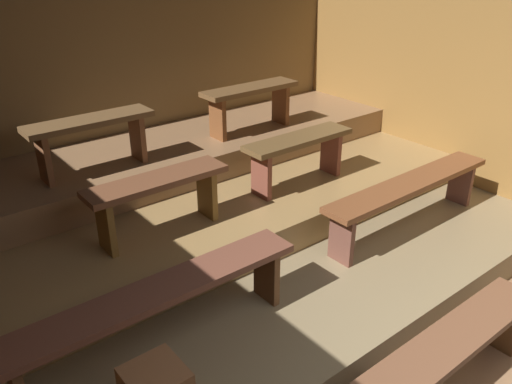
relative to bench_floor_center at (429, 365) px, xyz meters
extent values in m
cube|color=#8D6747|center=(0.15, 1.50, -0.43)|extent=(5.92, 5.33, 0.08)
cube|color=brown|center=(0.15, 3.79, 0.79)|extent=(5.92, 0.06, 2.35)
cube|color=olive|center=(2.74, 1.50, 0.79)|extent=(0.06, 5.33, 2.35)
cube|color=#83704F|center=(0.15, 2.06, -0.25)|extent=(5.12, 3.40, 0.27)
cube|color=olive|center=(0.15, 2.64, 0.02)|extent=(5.12, 2.25, 0.27)
cube|color=brown|center=(0.15, 3.17, 0.29)|extent=(5.12, 1.19, 0.27)
cube|color=brown|center=(0.00, 0.00, 0.06)|extent=(2.08, 0.29, 0.05)
cube|color=brown|center=(0.92, 0.00, -0.18)|extent=(0.05, 0.23, 0.42)
cube|color=brown|center=(-1.09, 1.20, 0.33)|extent=(1.94, 0.29, 0.05)
cube|color=brown|center=(-0.24, 1.20, 0.10)|extent=(0.05, 0.23, 0.42)
cube|color=brown|center=(1.39, 1.20, 0.33)|extent=(1.94, 0.29, 0.05)
cube|color=brown|center=(0.54, 1.20, 0.10)|extent=(0.05, 0.23, 0.42)
cube|color=brown|center=(2.25, 1.20, 0.10)|extent=(0.05, 0.23, 0.42)
cube|color=brown|center=(-0.58, 2.09, 0.60)|extent=(1.12, 0.29, 0.05)
cube|color=brown|center=(-1.02, 2.09, 0.37)|extent=(0.05, 0.23, 0.42)
cube|color=brown|center=(-0.14, 2.09, 0.37)|extent=(0.05, 0.23, 0.42)
cube|color=brown|center=(0.88, 2.09, 0.60)|extent=(1.12, 0.29, 0.05)
cube|color=brown|center=(0.44, 2.09, 0.37)|extent=(0.05, 0.23, 0.42)
cube|color=brown|center=(1.32, 2.09, 0.37)|extent=(0.05, 0.23, 0.42)
cube|color=brown|center=(-0.70, 2.96, 0.88)|extent=(1.07, 0.29, 0.05)
cube|color=brown|center=(-1.12, 2.96, 0.64)|extent=(0.05, 0.23, 0.42)
cube|color=brown|center=(-0.29, 2.96, 0.64)|extent=(0.05, 0.23, 0.42)
cube|color=brown|center=(1.01, 2.96, 0.88)|extent=(1.07, 0.29, 0.05)
cube|color=brown|center=(0.59, 2.96, 0.64)|extent=(0.05, 0.23, 0.42)
cube|color=brown|center=(1.43, 2.96, 0.64)|extent=(0.05, 0.23, 0.42)
camera|label=1|loc=(-2.21, -1.14, 2.21)|focal=36.23mm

